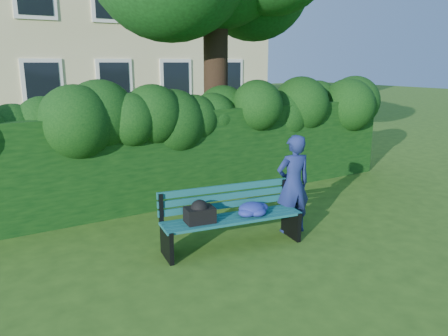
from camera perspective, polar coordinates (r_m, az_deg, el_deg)
ground at (r=7.17m, az=2.54°, el=-8.38°), size 80.00×80.00×0.00m
hedge at (r=8.74m, az=-5.51°, el=1.80°), size 10.00×1.00×1.80m
park_bench at (r=6.47m, az=0.85°, el=-6.07°), size 2.17×0.86×0.89m
man_reading at (r=7.04m, az=9.01°, el=-2.10°), size 0.64×0.48×1.59m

